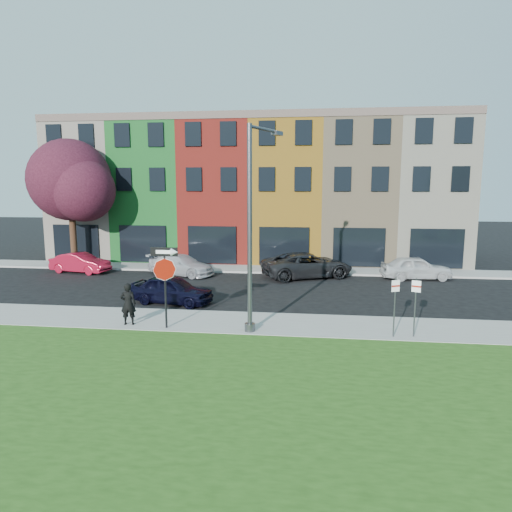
# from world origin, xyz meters

# --- Properties ---
(ground) EXTENTS (120.00, 120.00, 0.00)m
(ground) POSITION_xyz_m (0.00, 0.00, 0.00)
(ground) COLOR black
(ground) RESTS_ON ground
(sidewalk_near) EXTENTS (40.00, 3.00, 0.12)m
(sidewalk_near) POSITION_xyz_m (2.00, 3.00, 0.06)
(sidewalk_near) COLOR gray
(sidewalk_near) RESTS_ON ground
(sidewalk_far) EXTENTS (40.00, 2.40, 0.12)m
(sidewalk_far) POSITION_xyz_m (-3.00, 15.00, 0.06)
(sidewalk_far) COLOR gray
(sidewalk_far) RESTS_ON ground
(rowhouse_block) EXTENTS (30.00, 10.12, 10.00)m
(rowhouse_block) POSITION_xyz_m (-2.50, 21.18, 4.99)
(rowhouse_block) COLOR beige
(rowhouse_block) RESTS_ON ground
(stop_sign) EXTENTS (1.05, 0.11, 3.16)m
(stop_sign) POSITION_xyz_m (-3.67, 1.88, 2.37)
(stop_sign) COLOR black
(stop_sign) RESTS_ON sidewalk_near
(man) EXTENTS (0.74, 0.59, 1.68)m
(man) POSITION_xyz_m (-5.29, 2.12, 0.96)
(man) COLOR black
(man) RESTS_ON sidewalk_near
(sedan_near) EXTENTS (3.16, 4.58, 1.35)m
(sedan_near) POSITION_xyz_m (-4.71, 5.94, 0.67)
(sedan_near) COLOR black
(sedan_near) RESTS_ON ground
(parked_car_red) EXTENTS (2.74, 4.37, 1.28)m
(parked_car_red) POSITION_xyz_m (-12.95, 12.72, 0.64)
(parked_car_red) COLOR maroon
(parked_car_red) RESTS_ON ground
(parked_car_silver) EXTENTS (4.75, 5.63, 1.29)m
(parked_car_silver) POSITION_xyz_m (-6.27, 12.79, 0.64)
(parked_car_silver) COLOR #B4B4B9
(parked_car_silver) RESTS_ON ground
(parked_car_dark) EXTENTS (6.75, 7.49, 1.54)m
(parked_car_dark) POSITION_xyz_m (1.63, 12.97, 0.77)
(parked_car_dark) COLOR black
(parked_car_dark) RESTS_ON ground
(parked_car_white) EXTENTS (2.66, 4.51, 1.40)m
(parked_car_white) POSITION_xyz_m (8.12, 13.24, 0.70)
(parked_car_white) COLOR silver
(parked_car_white) RESTS_ON ground
(street_lamp) EXTENTS (1.26, 2.43, 7.67)m
(street_lamp) POSITION_xyz_m (-0.30, 2.10, 3.99)
(street_lamp) COLOR #494B4E
(street_lamp) RESTS_ON sidewalk_near
(parking_sign_a) EXTENTS (0.30, 0.16, 2.22)m
(parking_sign_a) POSITION_xyz_m (4.92, 1.89, 1.50)
(parking_sign_a) COLOR #494B4E
(parking_sign_a) RESTS_ON sidewalk_near
(parking_sign_b) EXTENTS (0.30, 0.16, 2.19)m
(parking_sign_b) POSITION_xyz_m (5.66, 2.00, 1.49)
(parking_sign_b) COLOR #494B4E
(parking_sign_b) RESTS_ON sidewalk_near
(tree_purple) EXTENTS (6.56, 5.74, 8.56)m
(tree_purple) POSITION_xyz_m (-14.32, 14.78, 5.80)
(tree_purple) COLOR black
(tree_purple) RESTS_ON sidewalk_far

